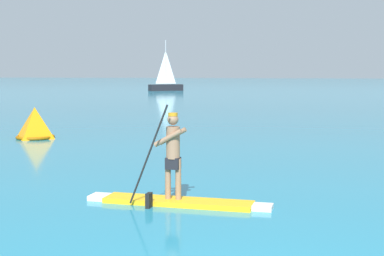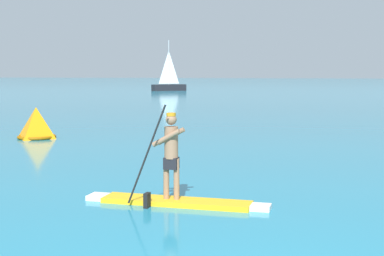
{
  "view_description": "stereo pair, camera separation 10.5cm",
  "coord_description": "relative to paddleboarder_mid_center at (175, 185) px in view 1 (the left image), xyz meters",
  "views": [
    {
      "loc": [
        0.63,
        -4.75,
        2.51
      ],
      "look_at": [
        -3.2,
        9.92,
        0.98
      ],
      "focal_mm": 52.11,
      "sensor_mm": 36.0,
      "label": 1
    },
    {
      "loc": [
        0.73,
        -4.72,
        2.51
      ],
      "look_at": [
        -3.2,
        9.92,
        0.98
      ],
      "focal_mm": 52.11,
      "sensor_mm": 36.0,
      "label": 2
    }
  ],
  "objects": [
    {
      "name": "paddleboarder_mid_center",
      "position": [
        0.0,
        0.0,
        0.0
      ],
      "size": [
        3.59,
        0.79,
        1.96
      ],
      "rotation": [
        0.0,
        0.0,
        3.13
      ],
      "color": "yellow",
      "rests_on": "ground"
    },
    {
      "name": "sailboat_left_horizon",
      "position": [
        -19.32,
        61.34,
        0.42
      ],
      "size": [
        4.33,
        3.96,
        6.72
      ],
      "rotation": [
        0.0,
        0.0,
        3.85
      ],
      "color": "black",
      "rests_on": "ground"
    },
    {
      "name": "race_marker_buoy",
      "position": [
        -8.09,
        8.77,
        0.14
      ],
      "size": [
        1.44,
        1.44,
        1.19
      ],
      "color": "orange",
      "rests_on": "ground"
    }
  ]
}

